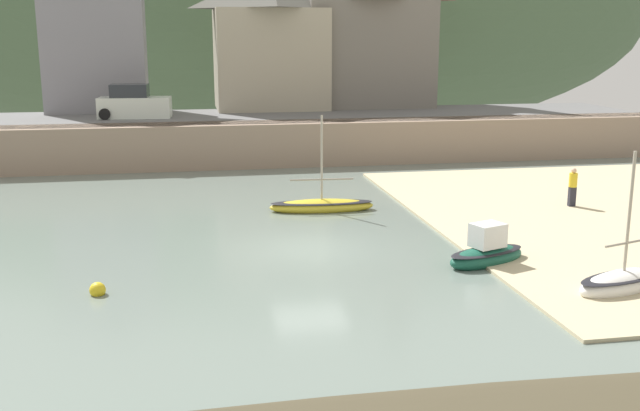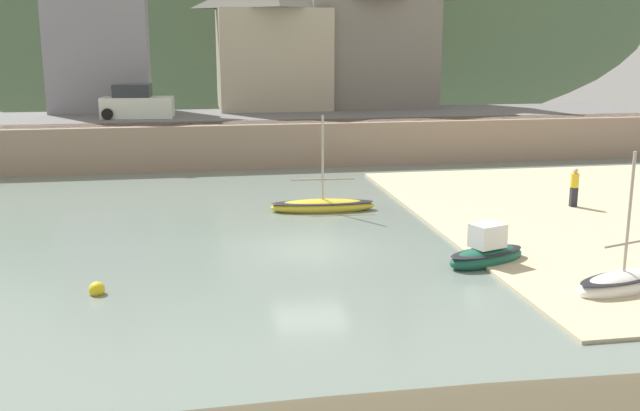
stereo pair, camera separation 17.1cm
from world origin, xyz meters
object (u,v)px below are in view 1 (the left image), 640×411
(waterfront_building_centre, at_px, (270,39))
(sailboat_tall_mast, at_px, (322,205))
(motorboat_with_cabin, at_px, (487,253))
(waterfront_building_right, at_px, (367,36))
(parked_car_near_slipway, at_px, (134,104))
(person_on_slipway, at_px, (573,185))
(sailboat_blue_trim, at_px, (623,282))
(waterfront_building_left, at_px, (94,22))
(mooring_buoy, at_px, (98,290))

(waterfront_building_centre, height_order, sailboat_tall_mast, waterfront_building_centre)
(motorboat_with_cabin, bearing_deg, sailboat_tall_mast, 94.39)
(waterfront_building_centre, relative_size, waterfront_building_right, 0.96)
(waterfront_building_right, bearing_deg, waterfront_building_centre, -180.00)
(parked_car_near_slipway, relative_size, person_on_slipway, 2.61)
(sailboat_blue_trim, relative_size, parked_car_near_slipway, 1.00)
(waterfront_building_centre, xyz_separation_m, person_on_slipway, (10.17, -21.12, -5.88))
(waterfront_building_centre, distance_m, sailboat_blue_trim, 32.33)
(waterfront_building_left, xyz_separation_m, person_on_slipway, (21.10, -21.12, -6.90))
(sailboat_tall_mast, relative_size, parked_car_near_slipway, 1.04)
(sailboat_tall_mast, distance_m, motorboat_with_cabin, 9.03)
(waterfront_building_centre, bearing_deg, waterfront_building_right, 0.00)
(sailboat_blue_trim, xyz_separation_m, parked_car_near_slipway, (-14.86, 26.50, 2.93))
(waterfront_building_centre, xyz_separation_m, waterfront_building_right, (6.51, 0.00, 0.20))
(parked_car_near_slipway, bearing_deg, mooring_buoy, -84.84)
(sailboat_blue_trim, bearing_deg, waterfront_building_centre, 83.55)
(waterfront_building_right, bearing_deg, sailboat_tall_mast, -108.90)
(waterfront_building_centre, xyz_separation_m, motorboat_with_cabin, (3.59, -27.82, -6.51))
(waterfront_building_left, bearing_deg, waterfront_building_right, 0.00)
(waterfront_building_left, xyz_separation_m, sailboat_blue_trim, (17.28, -31.00, -7.62))
(waterfront_building_centre, xyz_separation_m, sailboat_blue_trim, (6.34, -31.00, -6.60))
(waterfront_building_centre, xyz_separation_m, parked_car_near_slipway, (-8.51, -4.50, -3.66))
(waterfront_building_left, bearing_deg, parked_car_near_slipway, -61.74)
(waterfront_building_left, xyz_separation_m, mooring_buoy, (2.68, -28.59, -7.75))
(waterfront_building_right, xyz_separation_m, sailboat_blue_trim, (-0.16, -31.00, -6.80))
(waterfront_building_left, height_order, waterfront_building_centre, waterfront_building_left)
(waterfront_building_right, height_order, sailboat_blue_trim, waterfront_building_right)
(waterfront_building_left, height_order, mooring_buoy, waterfront_building_left)
(waterfront_building_right, bearing_deg, sailboat_blue_trim, -90.30)
(waterfront_building_centre, bearing_deg, mooring_buoy, -106.10)
(waterfront_building_centre, height_order, mooring_buoy, waterfront_building_centre)
(waterfront_building_centre, height_order, parked_car_near_slipway, waterfront_building_centre)
(sailboat_tall_mast, height_order, person_on_slipway, sailboat_tall_mast)
(waterfront_building_right, relative_size, sailboat_tall_mast, 2.09)
(waterfront_building_left, bearing_deg, sailboat_tall_mast, -61.37)
(motorboat_with_cabin, xyz_separation_m, mooring_buoy, (-11.85, -0.77, -0.22))
(mooring_buoy, bearing_deg, waterfront_building_left, 95.35)
(waterfront_building_right, relative_size, person_on_slipway, 5.66)
(waterfront_building_centre, bearing_deg, sailboat_tall_mast, -90.62)
(person_on_slipway, xyz_separation_m, mooring_buoy, (-18.42, -7.46, -0.85))
(waterfront_building_right, distance_m, mooring_buoy, 32.91)
(waterfront_building_left, relative_size, motorboat_with_cabin, 3.51)
(motorboat_with_cabin, relative_size, parked_car_near_slipway, 0.73)
(mooring_buoy, bearing_deg, sailboat_tall_mast, 48.06)
(waterfront_building_left, relative_size, parked_car_near_slipway, 2.55)
(motorboat_with_cabin, xyz_separation_m, person_on_slipway, (6.58, 6.70, 0.63))
(waterfront_building_left, height_order, parked_car_near_slipway, waterfront_building_left)
(sailboat_blue_trim, distance_m, mooring_buoy, 14.80)
(waterfront_building_left, distance_m, sailboat_blue_trim, 36.30)
(sailboat_tall_mast, relative_size, person_on_slipway, 2.71)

